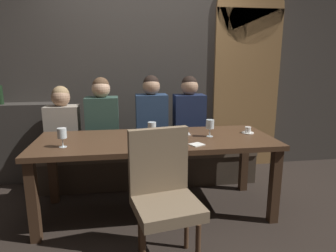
{
  "coord_description": "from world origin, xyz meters",
  "views": [
    {
      "loc": [
        -0.29,
        -2.66,
        1.46
      ],
      "look_at": [
        0.12,
        0.07,
        0.84
      ],
      "focal_mm": 31.75,
      "sensor_mm": 36.0,
      "label": 1
    }
  ],
  "objects_px": {
    "chair_near_side": "(163,189)",
    "diner_far_end": "(152,114)",
    "dining_table": "(156,147)",
    "wine_glass_center_front": "(62,134)",
    "banquette_bench": "(150,165)",
    "diner_bearded": "(102,116)",
    "espresso_cup": "(248,131)",
    "wine_glass_far_right": "(152,128)",
    "diner_near_end": "(189,113)",
    "dessert_plate": "(180,132)",
    "wine_glass_near_right": "(210,125)",
    "wine_glass_far_left": "(172,135)",
    "diner_redhead": "(63,121)"
  },
  "relations": [
    {
      "from": "dining_table",
      "to": "wine_glass_far_left",
      "type": "xyz_separation_m",
      "value": [
        0.1,
        -0.31,
        0.2
      ]
    },
    {
      "from": "wine_glass_far_right",
      "to": "diner_redhead",
      "type": "bearing_deg",
      "value": 141.23
    },
    {
      "from": "banquette_bench",
      "to": "espresso_cup",
      "type": "relative_size",
      "value": 20.83
    },
    {
      "from": "chair_near_side",
      "to": "wine_glass_far_right",
      "type": "bearing_deg",
      "value": 91.03
    },
    {
      "from": "diner_far_end",
      "to": "wine_glass_near_right",
      "type": "xyz_separation_m",
      "value": [
        0.49,
        -0.73,
        0.01
      ]
    },
    {
      "from": "diner_redhead",
      "to": "wine_glass_center_front",
      "type": "distance_m",
      "value": 0.89
    },
    {
      "from": "wine_glass_near_right",
      "to": "diner_near_end",
      "type": "bearing_deg",
      "value": 93.07
    },
    {
      "from": "dining_table",
      "to": "wine_glass_center_front",
      "type": "bearing_deg",
      "value": -168.42
    },
    {
      "from": "diner_far_end",
      "to": "chair_near_side",
      "type": "bearing_deg",
      "value": -92.23
    },
    {
      "from": "banquette_bench",
      "to": "diner_bearded",
      "type": "xyz_separation_m",
      "value": [
        -0.53,
        -0.02,
        0.61
      ]
    },
    {
      "from": "banquette_bench",
      "to": "diner_redhead",
      "type": "xyz_separation_m",
      "value": [
        -0.97,
        0.01,
        0.57
      ]
    },
    {
      "from": "dining_table",
      "to": "banquette_bench",
      "type": "bearing_deg",
      "value": 90.0
    },
    {
      "from": "wine_glass_near_right",
      "to": "dessert_plate",
      "type": "xyz_separation_m",
      "value": [
        -0.26,
        0.15,
        -0.1
      ]
    },
    {
      "from": "dining_table",
      "to": "diner_far_end",
      "type": "relative_size",
      "value": 2.63
    },
    {
      "from": "diner_bearded",
      "to": "dessert_plate",
      "type": "xyz_separation_m",
      "value": [
        0.78,
        -0.54,
        -0.08
      ]
    },
    {
      "from": "chair_near_side",
      "to": "diner_far_end",
      "type": "bearing_deg",
      "value": 87.77
    },
    {
      "from": "dining_table",
      "to": "diner_redhead",
      "type": "relative_size",
      "value": 3.01
    },
    {
      "from": "diner_near_end",
      "to": "dessert_plate",
      "type": "distance_m",
      "value": 0.63
    },
    {
      "from": "banquette_bench",
      "to": "wine_glass_center_front",
      "type": "bearing_deg",
      "value": -132.92
    },
    {
      "from": "wine_glass_far_right",
      "to": "dessert_plate",
      "type": "relative_size",
      "value": 0.86
    },
    {
      "from": "diner_redhead",
      "to": "dessert_plate",
      "type": "height_order",
      "value": "diner_redhead"
    },
    {
      "from": "diner_redhead",
      "to": "diner_far_end",
      "type": "xyz_separation_m",
      "value": [
        1.0,
        0.01,
        0.05
      ]
    },
    {
      "from": "chair_near_side",
      "to": "diner_far_end",
      "type": "height_order",
      "value": "diner_far_end"
    },
    {
      "from": "dining_table",
      "to": "wine_glass_center_front",
      "type": "relative_size",
      "value": 13.41
    },
    {
      "from": "diner_bearded",
      "to": "diner_far_end",
      "type": "height_order",
      "value": "diner_far_end"
    },
    {
      "from": "dining_table",
      "to": "espresso_cup",
      "type": "height_order",
      "value": "espresso_cup"
    },
    {
      "from": "banquette_bench",
      "to": "wine_glass_far_right",
      "type": "height_order",
      "value": "wine_glass_far_right"
    },
    {
      "from": "diner_far_end",
      "to": "dessert_plate",
      "type": "distance_m",
      "value": 0.63
    },
    {
      "from": "diner_near_end",
      "to": "dessert_plate",
      "type": "xyz_separation_m",
      "value": [
        -0.22,
        -0.58,
        -0.09
      ]
    },
    {
      "from": "dining_table",
      "to": "wine_glass_far_left",
      "type": "bearing_deg",
      "value": -72.96
    },
    {
      "from": "dining_table",
      "to": "chair_near_side",
      "type": "height_order",
      "value": "chair_near_side"
    },
    {
      "from": "diner_bearded",
      "to": "espresso_cup",
      "type": "distance_m",
      "value": 1.59
    },
    {
      "from": "chair_near_side",
      "to": "diner_far_end",
      "type": "distance_m",
      "value": 1.47
    },
    {
      "from": "banquette_bench",
      "to": "espresso_cup",
      "type": "height_order",
      "value": "espresso_cup"
    },
    {
      "from": "banquette_bench",
      "to": "chair_near_side",
      "type": "height_order",
      "value": "chair_near_side"
    },
    {
      "from": "diner_bearded",
      "to": "wine_glass_far_right",
      "type": "distance_m",
      "value": 0.87
    },
    {
      "from": "wine_glass_near_right",
      "to": "banquette_bench",
      "type": "bearing_deg",
      "value": 125.99
    },
    {
      "from": "dining_table",
      "to": "wine_glass_far_right",
      "type": "xyz_separation_m",
      "value": [
        -0.04,
        -0.04,
        0.2
      ]
    },
    {
      "from": "dining_table",
      "to": "dessert_plate",
      "type": "height_order",
      "value": "dessert_plate"
    },
    {
      "from": "diner_redhead",
      "to": "chair_near_side",
      "type": "bearing_deg",
      "value": -56.71
    },
    {
      "from": "wine_glass_far_left",
      "to": "diner_redhead",
      "type": "bearing_deg",
      "value": 136.1
    },
    {
      "from": "diner_bearded",
      "to": "diner_near_end",
      "type": "relative_size",
      "value": 0.99
    },
    {
      "from": "wine_glass_center_front",
      "to": "diner_far_end",
      "type": "bearing_deg",
      "value": 46.83
    },
    {
      "from": "wine_glass_far_left",
      "to": "banquette_bench",
      "type": "bearing_deg",
      "value": 95.43
    },
    {
      "from": "diner_near_end",
      "to": "wine_glass_far_left",
      "type": "xyz_separation_m",
      "value": [
        -0.38,
        -1.04,
        0.01
      ]
    },
    {
      "from": "espresso_cup",
      "to": "wine_glass_center_front",
      "type": "bearing_deg",
      "value": -172.39
    },
    {
      "from": "chair_near_side",
      "to": "diner_near_end",
      "type": "xyz_separation_m",
      "value": [
        0.5,
        1.45,
        0.28
      ]
    },
    {
      "from": "diner_redhead",
      "to": "wine_glass_far_left",
      "type": "relative_size",
      "value": 4.45
    },
    {
      "from": "chair_near_side",
      "to": "wine_glass_far_right",
      "type": "height_order",
      "value": "chair_near_side"
    },
    {
      "from": "dining_table",
      "to": "wine_glass_far_left",
      "type": "height_order",
      "value": "wine_glass_far_left"
    }
  ]
}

